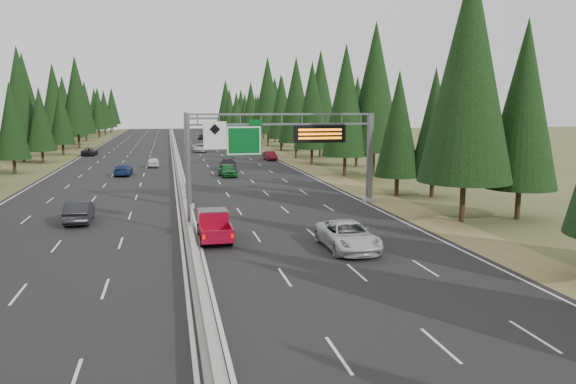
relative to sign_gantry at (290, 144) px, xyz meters
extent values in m
cube|color=black|center=(-8.92, 45.12, -5.23)|extent=(32.00, 260.00, 0.08)
cube|color=olive|center=(8.88, 45.12, -5.24)|extent=(3.60, 260.00, 0.06)
cube|color=#4B5527|center=(-26.72, 45.12, -5.24)|extent=(3.60, 260.00, 0.06)
cube|color=gray|center=(-8.92, 45.12, -5.04)|extent=(0.70, 260.00, 0.30)
cube|color=gray|center=(-8.92, 45.12, -4.64)|extent=(0.30, 260.00, 0.60)
cube|color=slate|center=(-8.57, 0.12, -1.29)|extent=(0.45, 0.45, 7.80)
cube|color=gray|center=(-8.57, 0.12, -5.04)|extent=(0.90, 0.90, 0.30)
cube|color=slate|center=(7.28, 0.12, -1.29)|extent=(0.45, 0.45, 7.80)
cube|color=gray|center=(7.28, 0.12, -5.04)|extent=(0.90, 0.90, 0.30)
cube|color=slate|center=(-0.64, 0.12, 2.53)|extent=(15.85, 0.35, 0.16)
cube|color=slate|center=(-0.64, 0.12, 1.69)|extent=(15.85, 0.35, 0.16)
cube|color=#054C19|center=(-3.92, -0.13, 0.36)|extent=(3.00, 0.10, 2.50)
cube|color=silver|center=(-3.92, -0.19, 0.36)|extent=(2.85, 0.02, 2.35)
cube|color=#054C19|center=(-2.92, -0.13, 1.86)|extent=(1.10, 0.10, 0.45)
cube|color=black|center=(2.58, -0.18, 0.86)|extent=(4.50, 0.40, 1.50)
cube|color=orange|center=(2.58, -0.40, 1.21)|extent=(3.80, 0.02, 0.18)
cube|color=orange|center=(2.58, -0.40, 0.86)|extent=(3.80, 0.02, 0.18)
cube|color=orange|center=(2.58, -0.40, 0.51)|extent=(3.80, 0.02, 0.18)
cylinder|color=slate|center=(-8.92, -9.88, -1.19)|extent=(0.20, 0.20, 8.00)
cube|color=gray|center=(-8.92, -9.88, -5.09)|extent=(0.50, 0.50, 0.20)
cube|color=slate|center=(-7.92, -9.88, 2.41)|extent=(2.00, 0.15, 0.15)
cube|color=silver|center=(-7.12, -10.00, 1.31)|extent=(1.50, 0.06, 1.80)
cylinder|color=black|center=(10.91, -9.64, -3.76)|extent=(0.40, 0.40, 3.01)
cone|color=black|center=(10.91, -9.64, 5.64)|extent=(6.77, 6.77, 15.80)
cylinder|color=black|center=(15.57, -9.53, -4.08)|extent=(0.40, 0.40, 2.37)
cone|color=black|center=(15.57, -9.53, 3.34)|extent=(5.34, 5.34, 12.46)
cylinder|color=black|center=(10.98, 2.69, -4.32)|extent=(0.40, 0.40, 1.89)
cone|color=black|center=(10.98, 2.69, 1.59)|extent=(4.26, 4.26, 9.94)
cylinder|color=black|center=(14.12, 1.71, -4.30)|extent=(0.40, 0.40, 1.93)
cone|color=black|center=(14.12, 1.71, 1.74)|extent=(4.35, 4.35, 10.14)
cylinder|color=black|center=(10.78, 18.10, -4.00)|extent=(0.40, 0.40, 2.54)
cone|color=black|center=(10.78, 18.10, 3.93)|extent=(5.71, 5.71, 13.32)
cylinder|color=black|center=(14.59, 18.50, -3.78)|extent=(0.40, 0.40, 2.98)
cone|color=black|center=(14.59, 18.50, 5.52)|extent=(6.70, 6.70, 15.63)
cylinder|color=black|center=(10.35, 32.40, -4.08)|extent=(0.40, 0.40, 2.38)
cone|color=black|center=(10.35, 32.40, 3.37)|extent=(5.36, 5.36, 12.51)
cylinder|color=black|center=(16.08, 29.25, -4.25)|extent=(0.40, 0.40, 2.03)
cone|color=black|center=(16.08, 29.25, 2.10)|extent=(4.58, 4.58, 10.68)
cylinder|color=black|center=(10.46, 43.21, -3.95)|extent=(0.40, 0.40, 2.63)
cone|color=black|center=(10.46, 43.21, 4.26)|extent=(5.91, 5.91, 13.80)
cylinder|color=black|center=(15.03, 45.02, -3.85)|extent=(0.40, 0.40, 2.85)
cone|color=black|center=(15.03, 45.02, 5.05)|extent=(6.40, 6.40, 14.94)
cylinder|color=black|center=(11.31, 59.84, -4.09)|extent=(0.40, 0.40, 2.35)
cone|color=black|center=(11.31, 59.84, 3.27)|extent=(5.30, 5.30, 12.36)
cylinder|color=black|center=(14.19, 58.37, -4.33)|extent=(0.40, 0.40, 1.88)
cone|color=black|center=(14.19, 58.37, 1.56)|extent=(4.24, 4.24, 9.89)
cylinder|color=black|center=(10.76, 71.32, -3.76)|extent=(0.40, 0.40, 3.02)
cone|color=black|center=(10.76, 71.32, 5.68)|extent=(6.80, 6.80, 15.86)
cylinder|color=black|center=(14.16, 72.53, -4.09)|extent=(0.40, 0.40, 2.36)
cone|color=black|center=(14.16, 72.53, 3.28)|extent=(5.31, 5.31, 12.38)
cylinder|color=black|center=(10.95, 85.81, -4.36)|extent=(0.40, 0.40, 1.82)
cone|color=black|center=(10.95, 85.81, 1.32)|extent=(4.09, 4.09, 9.54)
cylinder|color=black|center=(15.39, 87.62, -4.02)|extent=(0.40, 0.40, 2.49)
cone|color=black|center=(15.39, 87.62, 3.77)|extent=(5.61, 5.61, 13.09)
cylinder|color=black|center=(11.58, 101.53, -4.07)|extent=(0.40, 0.40, 2.40)
cone|color=black|center=(11.58, 101.53, 3.43)|extent=(5.40, 5.40, 12.60)
cylinder|color=black|center=(14.85, 101.01, -4.14)|extent=(0.40, 0.40, 2.25)
cone|color=black|center=(14.85, 101.01, 2.89)|extent=(5.06, 5.06, 11.81)
cylinder|color=black|center=(11.51, 112.80, -4.29)|extent=(0.40, 0.40, 1.96)
cone|color=black|center=(11.51, 112.80, 1.84)|extent=(4.41, 4.41, 10.30)
cylinder|color=black|center=(14.77, 113.69, -4.32)|extent=(0.40, 0.40, 1.90)
cone|color=black|center=(14.77, 113.69, 1.61)|extent=(4.27, 4.27, 9.96)
cylinder|color=black|center=(11.04, 128.75, -4.21)|extent=(0.40, 0.40, 2.11)
cone|color=black|center=(11.04, 128.75, 2.39)|extent=(4.75, 4.75, 11.09)
cylinder|color=black|center=(15.31, 128.68, -4.14)|extent=(0.40, 0.40, 2.26)
cone|color=black|center=(15.31, 128.68, 2.93)|extent=(5.09, 5.09, 11.87)
cylinder|color=black|center=(10.40, 142.93, -4.12)|extent=(0.40, 0.40, 2.30)
cone|color=black|center=(10.40, 142.93, 3.07)|extent=(5.17, 5.17, 12.07)
cylinder|color=black|center=(14.41, 143.97, -4.11)|extent=(0.40, 0.40, 2.31)
cone|color=black|center=(14.41, 143.97, 3.11)|extent=(5.20, 5.20, 12.13)
cylinder|color=black|center=(10.41, 155.06, -3.82)|extent=(0.40, 0.40, 2.91)
cone|color=black|center=(10.41, 155.06, 5.27)|extent=(6.54, 6.54, 15.26)
cylinder|color=black|center=(15.07, 157.49, -4.38)|extent=(0.40, 0.40, 1.78)
cone|color=black|center=(15.07, 157.49, 1.18)|extent=(4.00, 4.00, 9.34)
cylinder|color=black|center=(-29.24, 29.78, -4.34)|extent=(0.40, 0.40, 1.86)
cone|color=black|center=(-29.24, 29.78, 1.47)|extent=(4.18, 4.18, 9.76)
cylinder|color=black|center=(-28.62, 43.40, -4.35)|extent=(0.40, 0.40, 1.84)
cone|color=black|center=(-28.62, 43.40, 1.39)|extent=(4.13, 4.13, 9.64)
cylinder|color=black|center=(-31.94, 46.14, -3.86)|extent=(0.40, 0.40, 2.82)
cone|color=black|center=(-31.94, 46.14, 4.95)|extent=(6.34, 6.34, 14.79)
cylinder|color=black|center=(-28.20, 58.07, -4.31)|extent=(0.40, 0.40, 1.92)
cone|color=black|center=(-28.20, 58.07, 1.70)|extent=(4.33, 4.33, 10.10)
cylinder|color=black|center=(-33.87, 57.56, -3.86)|extent=(0.40, 0.40, 2.82)
cone|color=black|center=(-33.87, 57.56, 4.96)|extent=(6.35, 6.35, 14.82)
cylinder|color=black|center=(-27.92, 74.50, -3.78)|extent=(0.40, 0.40, 2.98)
cone|color=black|center=(-27.92, 74.50, 5.54)|extent=(6.71, 6.71, 15.65)
cylinder|color=black|center=(-32.10, 73.74, -3.90)|extent=(0.40, 0.40, 2.73)
cone|color=black|center=(-32.10, 73.74, 4.63)|extent=(6.15, 6.15, 14.34)
cylinder|color=black|center=(-29.56, 86.25, -4.37)|extent=(0.40, 0.40, 1.80)
cone|color=black|center=(-29.56, 86.25, 1.25)|extent=(4.05, 4.05, 9.44)
cylinder|color=black|center=(-32.90, 88.69, -4.03)|extent=(0.40, 0.40, 2.47)
cone|color=black|center=(-32.90, 88.69, 3.69)|extent=(5.56, 5.56, 12.98)
cylinder|color=black|center=(-29.84, 99.86, -4.17)|extent=(0.40, 0.40, 2.21)
cone|color=black|center=(-29.84, 99.86, 2.73)|extent=(4.96, 4.96, 11.58)
cylinder|color=black|center=(-33.72, 101.03, -4.31)|extent=(0.40, 0.40, 1.93)
cone|color=black|center=(-33.72, 101.03, 1.72)|extent=(4.33, 4.33, 10.11)
cylinder|color=black|center=(-28.59, 115.93, -4.16)|extent=(0.40, 0.40, 2.21)
cone|color=black|center=(-28.59, 115.93, 2.75)|extent=(4.98, 4.98, 11.62)
cylinder|color=black|center=(-33.01, 113.26, -4.00)|extent=(0.40, 0.40, 2.54)
cone|color=black|center=(-33.01, 113.26, 3.95)|extent=(5.72, 5.72, 13.35)
cylinder|color=black|center=(-28.39, 129.52, -4.19)|extent=(0.40, 0.40, 2.16)
cone|color=black|center=(-28.39, 129.52, 2.54)|extent=(4.85, 4.85, 11.32)
cylinder|color=black|center=(-33.72, 129.60, -3.98)|extent=(0.40, 0.40, 2.57)
cone|color=black|center=(-33.72, 129.60, 4.05)|extent=(5.78, 5.78, 13.49)
cylinder|color=black|center=(-28.09, 144.27, -4.32)|extent=(0.40, 0.40, 1.90)
cone|color=black|center=(-28.09, 144.27, 1.60)|extent=(4.26, 4.26, 9.95)
cylinder|color=black|center=(-32.58, 142.60, -4.10)|extent=(0.40, 0.40, 2.33)
cone|color=black|center=(-32.58, 142.60, 3.18)|extent=(5.25, 5.25, 12.24)
cylinder|color=black|center=(-28.56, 156.69, -4.05)|extent=(0.40, 0.40, 2.44)
cone|color=black|center=(-28.56, 156.69, 3.57)|extent=(5.49, 5.49, 12.80)
cylinder|color=black|center=(-33.38, 155.36, -4.20)|extent=(0.40, 0.40, 2.15)
cone|color=black|center=(-33.38, 155.36, 2.51)|extent=(4.83, 4.83, 11.27)
imported|color=silver|center=(0.09, -15.79, -4.37)|extent=(2.79, 5.92, 1.64)
cylinder|color=black|center=(-8.24, -13.42, -4.80)|extent=(0.29, 0.78, 0.78)
cylinder|color=black|center=(-6.59, -13.42, -4.80)|extent=(0.29, 0.78, 0.78)
cylinder|color=black|center=(-8.24, -10.20, -4.80)|extent=(0.29, 0.78, 0.78)
cylinder|color=black|center=(-6.59, -10.20, -4.80)|extent=(0.29, 0.78, 0.78)
cube|color=#A00924|center=(-7.42, -11.76, -4.65)|extent=(1.95, 5.46, 0.29)
cube|color=#A00924|center=(-7.42, -10.89, -3.97)|extent=(1.85, 2.14, 1.07)
cube|color=black|center=(-7.42, -10.89, -3.68)|extent=(1.66, 1.85, 0.54)
cube|color=#A00924|center=(-8.34, -13.22, -4.31)|extent=(0.10, 2.34, 0.58)
cube|color=#A00924|center=(-6.49, -13.22, -4.31)|extent=(0.10, 2.34, 0.58)
cube|color=#A00924|center=(-7.42, -14.39, -4.31)|extent=(1.95, 0.10, 0.58)
imported|color=#166226|center=(-3.17, 20.78, -4.42)|extent=(2.10, 4.61, 1.53)
imported|color=maroon|center=(5.58, 40.18, -4.50)|extent=(1.72, 4.29, 1.39)
imported|color=black|center=(-2.40, 27.71, -4.42)|extent=(2.70, 5.52, 1.55)
imported|color=silver|center=(-4.39, 59.08, -4.46)|extent=(2.49, 5.31, 1.47)
imported|color=black|center=(-1.66, 99.25, -4.49)|extent=(1.71, 4.11, 1.39)
imported|color=black|center=(-16.58, -4.26, -4.39)|extent=(1.80, 4.88, 1.60)
imported|color=navy|center=(-15.57, 24.41, -4.49)|extent=(2.10, 4.86, 1.39)
imported|color=white|center=(-12.21, 33.51, -4.52)|extent=(1.67, 3.98, 1.34)
imported|color=black|center=(-23.42, 55.17, -4.53)|extent=(2.44, 4.84, 1.31)
camera|label=1|loc=(-10.11, -46.62, 3.16)|focal=35.00mm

